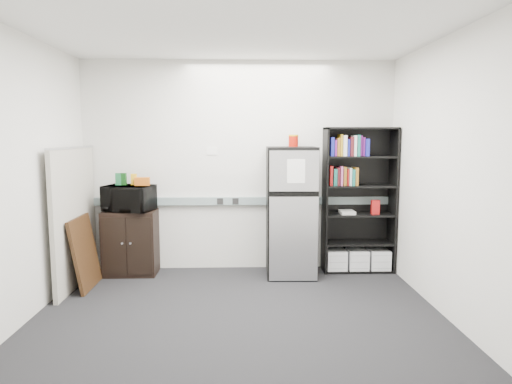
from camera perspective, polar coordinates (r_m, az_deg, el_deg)
The scene contains 18 objects.
floor at distance 4.52m, azimuth -2.17°, elevation -15.67°, with size 4.00×4.00×0.00m, color black.
wall_back at distance 5.93m, azimuth -2.11°, elevation 3.23°, with size 4.00×0.02×2.70m, color silver.
wall_right at distance 4.62m, azimuth 23.38°, elevation 1.57°, with size 0.02×3.50×2.70m, color silver.
wall_left at distance 4.66m, azimuth -27.69°, elevation 1.38°, with size 0.02×3.50×2.70m, color silver.
ceiling at distance 4.28m, azimuth -2.35°, elevation 19.95°, with size 4.00×3.50×0.02m, color white.
electrical_raceway at distance 5.95m, azimuth -2.09°, elevation -1.12°, with size 3.92×0.05×0.10m, color gray.
wall_note at distance 5.93m, azimuth -5.52°, elevation 5.13°, with size 0.14×0.00×0.10m, color white.
bookshelf at distance 5.98m, azimuth 12.71°, elevation -1.12°, with size 0.90×0.34×1.85m.
cubicle_partition at distance 5.67m, azimuth -21.72°, elevation -2.92°, with size 0.06×1.30×1.62m.
cabinet at distance 5.99m, azimuth -15.39°, elevation -6.11°, with size 0.65×0.44×0.81m.
microwave at distance 5.88m, azimuth -15.61°, elevation -0.75°, with size 0.58×0.39×0.32m, color black.
snack_box_a at distance 5.92m, azimuth -16.81°, elevation 1.55°, with size 0.07×0.05×0.15m, color #1B6135.
snack_box_b at distance 5.90m, azimuth -16.25°, elevation 1.56°, with size 0.07×0.05×0.15m, color #0D3C10.
snack_box_c at distance 5.87m, azimuth -15.02°, elevation 1.52°, with size 0.07×0.05×0.14m, color gold.
snack_bag at distance 5.80m, azimuth -14.04°, elevation 1.29°, with size 0.18×0.10×0.10m, color #B75512.
refrigerator at distance 5.70m, azimuth 4.41°, elevation -2.47°, with size 0.62×0.64×1.61m.
coffee_can at distance 5.76m, azimuth 4.69°, elevation 6.53°, with size 0.12×0.12×0.17m.
framed_poster at distance 5.62m, azimuth -20.58°, elevation -7.08°, with size 0.17×0.65×0.83m.
Camera 1 is at (0.04, -4.17, 1.74)m, focal length 32.00 mm.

